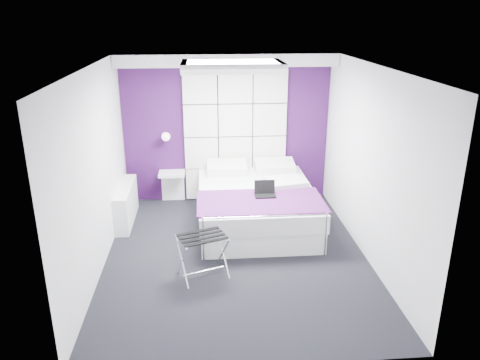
% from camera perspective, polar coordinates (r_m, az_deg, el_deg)
% --- Properties ---
extents(floor, '(4.40, 4.40, 0.00)m').
position_cam_1_polar(floor, '(6.65, -0.48, -9.19)').
color(floor, black).
rests_on(floor, ground).
extents(ceiling, '(4.40, 4.40, 0.00)m').
position_cam_1_polar(ceiling, '(5.85, -0.55, 13.67)').
color(ceiling, white).
rests_on(ceiling, wall_back).
extents(wall_back, '(3.60, 0.00, 3.60)m').
position_cam_1_polar(wall_back, '(8.24, -1.64, 6.31)').
color(wall_back, silver).
rests_on(wall_back, floor).
extents(wall_left, '(0.00, 4.40, 4.40)m').
position_cam_1_polar(wall_left, '(6.27, -17.16, 1.01)').
color(wall_left, silver).
rests_on(wall_left, floor).
extents(wall_right, '(0.00, 4.40, 4.40)m').
position_cam_1_polar(wall_right, '(6.50, 15.52, 1.85)').
color(wall_right, silver).
rests_on(wall_right, floor).
extents(accent_wall, '(3.58, 0.02, 2.58)m').
position_cam_1_polar(accent_wall, '(8.23, -1.64, 6.29)').
color(accent_wall, '#350F41').
rests_on(accent_wall, wall_back).
extents(soffit, '(3.58, 0.50, 0.20)m').
position_cam_1_polar(soffit, '(7.80, -1.63, 14.48)').
color(soffit, white).
rests_on(soffit, wall_back).
extents(headboard, '(1.80, 0.08, 2.30)m').
position_cam_1_polar(headboard, '(8.22, -0.56, 5.35)').
color(headboard, white).
rests_on(headboard, wall_back).
extents(skylight, '(1.36, 0.86, 0.12)m').
position_cam_1_polar(skylight, '(6.45, -0.95, 13.81)').
color(skylight, white).
rests_on(skylight, ceiling).
extents(wall_lamp, '(0.15, 0.15, 0.15)m').
position_cam_1_polar(wall_lamp, '(8.14, -9.02, 5.31)').
color(wall_lamp, white).
rests_on(wall_lamp, wall_back).
extents(radiator, '(0.22, 1.20, 0.60)m').
position_cam_1_polar(radiator, '(7.79, -13.73, -2.85)').
color(radiator, white).
rests_on(radiator, floor).
extents(bed, '(1.85, 2.24, 0.78)m').
position_cam_1_polar(bed, '(7.46, 1.93, -3.01)').
color(bed, white).
rests_on(bed, floor).
extents(nightstand, '(0.45, 0.35, 0.05)m').
position_cam_1_polar(nightstand, '(8.29, -8.32, 0.79)').
color(nightstand, white).
rests_on(nightstand, wall_back).
extents(luggage_rack, '(0.58, 0.42, 0.57)m').
position_cam_1_polar(luggage_rack, '(6.08, -4.55, -9.22)').
color(luggage_rack, silver).
rests_on(luggage_rack, floor).
extents(laptop, '(0.31, 0.22, 0.22)m').
position_cam_1_polar(laptop, '(7.01, 3.05, -1.43)').
color(laptop, black).
rests_on(laptop, bed).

